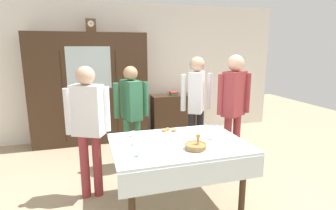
{
  "coord_description": "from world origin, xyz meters",
  "views": [
    {
      "loc": [
        -0.96,
        -2.95,
        1.84
      ],
      "look_at": [
        0.0,
        0.2,
        1.13
      ],
      "focal_mm": 28.88,
      "sensor_mm": 36.0,
      "label": 1
    }
  ],
  "objects_px": {
    "wall_cabinet": "(90,89)",
    "book_stack": "(174,93)",
    "person_by_cabinet": "(196,99)",
    "person_behind_table_right": "(131,108)",
    "tea_cup_back_edge": "(140,154)",
    "tea_cup_near_left": "(200,134)",
    "tea_cup_mid_right": "(134,134)",
    "pastry_plate": "(169,131)",
    "spoon_near_right": "(163,140)",
    "tea_cup_center": "(212,138)",
    "person_beside_shelf": "(234,102)",
    "tea_cup_front_edge": "(135,143)",
    "bookshelf_low": "(174,114)",
    "bread_basket": "(196,146)",
    "dining_table": "(179,152)",
    "mantel_clock": "(91,25)",
    "tea_cup_near_right": "(183,136)",
    "spoon_center": "(198,131)",
    "person_behind_table_left": "(88,120)"
  },
  "relations": [
    {
      "from": "wall_cabinet",
      "to": "person_behind_table_left",
      "type": "xyz_separation_m",
      "value": [
        -0.07,
        -2.07,
        -0.06
      ]
    },
    {
      "from": "pastry_plate",
      "to": "spoon_near_right",
      "type": "distance_m",
      "value": 0.29
    },
    {
      "from": "tea_cup_mid_right",
      "to": "person_behind_table_left",
      "type": "distance_m",
      "value": 0.56
    },
    {
      "from": "tea_cup_back_edge",
      "to": "person_behind_table_right",
      "type": "xyz_separation_m",
      "value": [
        0.16,
        1.46,
        0.14
      ]
    },
    {
      "from": "spoon_near_right",
      "to": "person_beside_shelf",
      "type": "distance_m",
      "value": 1.34
    },
    {
      "from": "book_stack",
      "to": "pastry_plate",
      "type": "bearing_deg",
      "value": -109.53
    },
    {
      "from": "person_by_cabinet",
      "to": "person_behind_table_right",
      "type": "relative_size",
      "value": 1.08
    },
    {
      "from": "wall_cabinet",
      "to": "bookshelf_low",
      "type": "relative_size",
      "value": 2.29
    },
    {
      "from": "person_beside_shelf",
      "to": "tea_cup_center",
      "type": "bearing_deg",
      "value": -134.39
    },
    {
      "from": "tea_cup_back_edge",
      "to": "person_behind_table_right",
      "type": "bearing_deg",
      "value": 83.6
    },
    {
      "from": "wall_cabinet",
      "to": "book_stack",
      "type": "bearing_deg",
      "value": 1.71
    },
    {
      "from": "spoon_center",
      "to": "person_behind_table_right",
      "type": "relative_size",
      "value": 0.08
    },
    {
      "from": "tea_cup_front_edge",
      "to": "bread_basket",
      "type": "distance_m",
      "value": 0.67
    },
    {
      "from": "tea_cup_back_edge",
      "to": "book_stack",
      "type": "bearing_deg",
      "value": 65.84
    },
    {
      "from": "tea_cup_front_edge",
      "to": "person_behind_table_left",
      "type": "distance_m",
      "value": 0.68
    },
    {
      "from": "wall_cabinet",
      "to": "book_stack",
      "type": "height_order",
      "value": "wall_cabinet"
    },
    {
      "from": "book_stack",
      "to": "bread_basket",
      "type": "xyz_separation_m",
      "value": [
        -0.69,
        -2.86,
        -0.06
      ]
    },
    {
      "from": "bread_basket",
      "to": "spoon_near_right",
      "type": "distance_m",
      "value": 0.44
    },
    {
      "from": "dining_table",
      "to": "mantel_clock",
      "type": "xyz_separation_m",
      "value": [
        -0.82,
        2.59,
        1.55
      ]
    },
    {
      "from": "bookshelf_low",
      "to": "bread_basket",
      "type": "bearing_deg",
      "value": -103.5
    },
    {
      "from": "tea_cup_mid_right",
      "to": "spoon_center",
      "type": "relative_size",
      "value": 1.09
    },
    {
      "from": "person_beside_shelf",
      "to": "person_behind_table_right",
      "type": "distance_m",
      "value": 1.51
    },
    {
      "from": "tea_cup_front_edge",
      "to": "spoon_center",
      "type": "bearing_deg",
      "value": 17.07
    },
    {
      "from": "wall_cabinet",
      "to": "tea_cup_mid_right",
      "type": "distance_m",
      "value": 2.27
    },
    {
      "from": "dining_table",
      "to": "wall_cabinet",
      "type": "xyz_separation_m",
      "value": [
        -0.9,
        2.59,
        0.38
      ]
    },
    {
      "from": "tea_cup_near_left",
      "to": "tea_cup_mid_right",
      "type": "bearing_deg",
      "value": 162.97
    },
    {
      "from": "pastry_plate",
      "to": "spoon_center",
      "type": "xyz_separation_m",
      "value": [
        0.37,
        -0.06,
        -0.01
      ]
    },
    {
      "from": "wall_cabinet",
      "to": "mantel_clock",
      "type": "bearing_deg",
      "value": -0.46
    },
    {
      "from": "tea_cup_center",
      "to": "tea_cup_mid_right",
      "type": "distance_m",
      "value": 0.94
    },
    {
      "from": "bookshelf_low",
      "to": "spoon_center",
      "type": "distance_m",
      "value": 2.36
    },
    {
      "from": "dining_table",
      "to": "person_by_cabinet",
      "type": "bearing_deg",
      "value": 58.93
    },
    {
      "from": "pastry_plate",
      "to": "person_beside_shelf",
      "type": "distance_m",
      "value": 1.13
    },
    {
      "from": "tea_cup_back_edge",
      "to": "person_behind_table_left",
      "type": "xyz_separation_m",
      "value": [
        -0.47,
        0.77,
        0.18
      ]
    },
    {
      "from": "pastry_plate",
      "to": "person_beside_shelf",
      "type": "relative_size",
      "value": 0.16
    },
    {
      "from": "mantel_clock",
      "to": "tea_cup_back_edge",
      "type": "bearing_deg",
      "value": -83.59
    },
    {
      "from": "pastry_plate",
      "to": "tea_cup_near_right",
      "type": "bearing_deg",
      "value": -66.98
    },
    {
      "from": "tea_cup_center",
      "to": "person_by_cabinet",
      "type": "height_order",
      "value": "person_by_cabinet"
    },
    {
      "from": "spoon_center",
      "to": "mantel_clock",
      "type": "bearing_deg",
      "value": 117.97
    },
    {
      "from": "tea_cup_near_left",
      "to": "person_by_cabinet",
      "type": "xyz_separation_m",
      "value": [
        0.36,
        0.97,
        0.23
      ]
    },
    {
      "from": "spoon_near_right",
      "to": "wall_cabinet",
      "type": "bearing_deg",
      "value": 107.22
    },
    {
      "from": "bookshelf_low",
      "to": "person_beside_shelf",
      "type": "distance_m",
      "value": 2.1
    },
    {
      "from": "tea_cup_near_right",
      "to": "spoon_center",
      "type": "bearing_deg",
      "value": 34.47
    },
    {
      "from": "tea_cup_center",
      "to": "tea_cup_back_edge",
      "type": "xyz_separation_m",
      "value": [
        -0.91,
        -0.24,
        0.0
      ]
    },
    {
      "from": "spoon_center",
      "to": "person_behind_table_right",
      "type": "xyz_separation_m",
      "value": [
        -0.71,
        0.88,
        0.17
      ]
    },
    {
      "from": "tea_cup_center",
      "to": "tea_cup_near_right",
      "type": "xyz_separation_m",
      "value": [
        -0.3,
        0.17,
        0.0
      ]
    },
    {
      "from": "tea_cup_near_right",
      "to": "tea_cup_mid_right",
      "type": "xyz_separation_m",
      "value": [
        -0.56,
        0.22,
        0.0
      ]
    },
    {
      "from": "tea_cup_front_edge",
      "to": "wall_cabinet",
      "type": "bearing_deg",
      "value": 99.22
    },
    {
      "from": "tea_cup_center",
      "to": "book_stack",
      "type": "bearing_deg",
      "value": 81.66
    },
    {
      "from": "bread_basket",
      "to": "pastry_plate",
      "type": "distance_m",
      "value": 0.63
    },
    {
      "from": "tea_cup_center",
      "to": "person_beside_shelf",
      "type": "relative_size",
      "value": 0.07
    }
  ]
}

